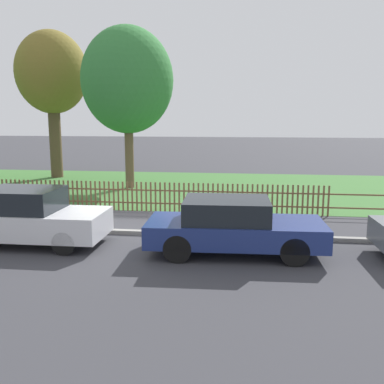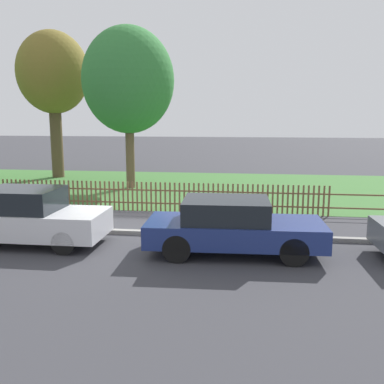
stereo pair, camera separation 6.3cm
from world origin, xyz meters
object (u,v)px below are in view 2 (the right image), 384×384
Objects in this scene: parked_car_navy_estate at (29,217)px; tree_behind_motorcycle at (53,74)px; tree_mid_park at (128,81)px; covered_motorcycle at (222,207)px; parked_car_red_compact at (232,226)px.

tree_behind_motorcycle is (-4.83, 12.25, 4.86)m from parked_car_navy_estate.
tree_mid_park is (5.02, -3.01, -0.63)m from tree_behind_motorcycle.
tree_behind_motorcycle reaches higher than covered_motorcycle.
parked_car_red_compact is 0.59× the size of tree_mid_park.
covered_motorcycle is at bearing 25.41° from parked_car_navy_estate.
tree_mid_park is at bearing 116.76° from parked_car_red_compact.
parked_car_navy_estate is 0.50× the size of tree_behind_motorcycle.
parked_car_navy_estate is at bearing -68.47° from tree_behind_motorcycle.
parked_car_navy_estate is 0.54× the size of tree_mid_park.
parked_car_red_compact is at bearing -76.27° from covered_motorcycle.
parked_car_navy_estate is 0.91× the size of parked_car_red_compact.
tree_behind_motorcycle reaches higher than tree_mid_park.
tree_behind_motorcycle is at bearing 127.32° from parked_car_red_compact.
parked_car_red_compact is at bearing -50.47° from tree_behind_motorcycle.
tree_mid_park is (0.19, 9.24, 4.23)m from parked_car_navy_estate.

